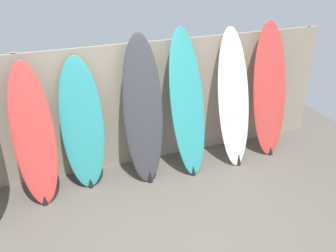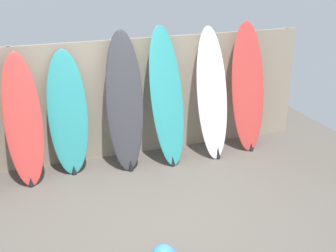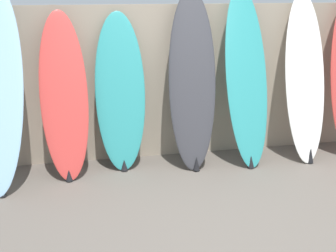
{
  "view_description": "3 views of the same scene",
  "coord_description": "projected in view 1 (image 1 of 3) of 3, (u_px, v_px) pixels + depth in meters",
  "views": [
    {
      "loc": [
        -1.28,
        -2.72,
        3.01
      ],
      "look_at": [
        0.14,
        1.0,
        1.03
      ],
      "focal_mm": 40.0,
      "sensor_mm": 36.0,
      "label": 1
    },
    {
      "loc": [
        -1.56,
        -4.52,
        3.05
      ],
      "look_at": [
        0.4,
        0.83,
        0.85
      ],
      "focal_mm": 50.0,
      "sensor_mm": 36.0,
      "label": 2
    },
    {
      "loc": [
        -1.33,
        -3.32,
        2.0
      ],
      "look_at": [
        -0.47,
        0.6,
        0.79
      ],
      "focal_mm": 50.0,
      "sensor_mm": 36.0,
      "label": 3
    }
  ],
  "objects": [
    {
      "name": "surfboard_charcoal_3",
      "position": [
        143.0,
        111.0,
        4.95
      ],
      "size": [
        0.6,
        0.62,
        1.98
      ],
      "color": "#38383D",
      "rests_on": "ground"
    },
    {
      "name": "surfboard_red_1",
      "position": [
        34.0,
        136.0,
        4.55
      ],
      "size": [
        0.53,
        0.56,
        1.77
      ],
      "color": "#D13D38",
      "rests_on": "ground"
    },
    {
      "name": "surfboard_teal_2",
      "position": [
        82.0,
        125.0,
        4.85
      ],
      "size": [
        0.57,
        0.45,
        1.74
      ],
      "color": "teal",
      "rests_on": "ground"
    },
    {
      "name": "fence_back",
      "position": [
        133.0,
        106.0,
        5.3
      ],
      "size": [
        6.08,
        0.11,
        1.8
      ],
      "color": "gray",
      "rests_on": "ground"
    },
    {
      "name": "surfboard_red_6",
      "position": [
        269.0,
        91.0,
        5.6
      ],
      "size": [
        0.59,
        0.59,
        1.99
      ],
      "color": "#D13D38",
      "rests_on": "ground"
    },
    {
      "name": "ground",
      "position": [
        189.0,
        252.0,
        4.03
      ],
      "size": [
        7.68,
        7.68,
        0.0
      ],
      "primitive_type": "plane",
      "color": "#5B544C"
    },
    {
      "name": "surfboard_white_5",
      "position": [
        234.0,
        99.0,
        5.4
      ],
      "size": [
        0.55,
        0.73,
        1.94
      ],
      "color": "white",
      "rests_on": "ground"
    },
    {
      "name": "surfboard_teal_4",
      "position": [
        187.0,
        105.0,
        5.12
      ],
      "size": [
        0.53,
        0.63,
        2.0
      ],
      "color": "teal",
      "rests_on": "ground"
    }
  ]
}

